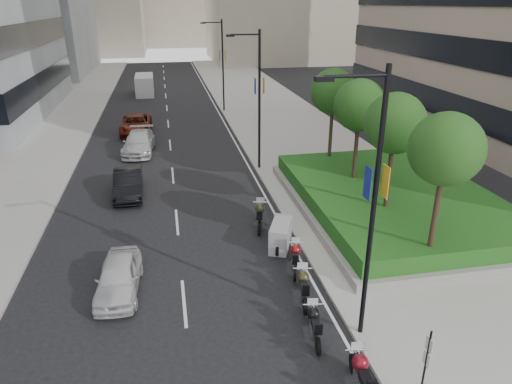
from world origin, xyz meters
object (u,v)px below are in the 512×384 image
object	(u,v)px
lamp_post_1	(257,95)
motorcycle_2	(314,324)
lamp_post_0	(370,199)
motorcycle_5	(281,235)
car_b	(128,183)
motorcycle_4	(295,258)
motorcycle_1	(362,377)
motorcycle_6	(260,216)
motorcycle_3	(303,287)
car_a	(119,277)
parking_sign	(426,362)
car_d	(136,124)
car_c	(139,143)
lamp_post_2	(221,61)
delivery_van	(145,86)

from	to	relation	value
lamp_post_1	motorcycle_2	xyz separation A→B (m)	(-1.43, -16.81, -4.52)
lamp_post_0	motorcycle_5	bearing A→B (deg)	98.97
motorcycle_2	car_b	world-z (taller)	car_b
lamp_post_1	motorcycle_4	xyz separation A→B (m)	(-0.90, -12.61, -4.50)
motorcycle_1	motorcycle_6	bearing A→B (deg)	10.54
motorcycle_2	motorcycle_3	bearing A→B (deg)	1.89
motorcycle_1	car_a	size ratio (longest dim) A/B	0.58
parking_sign	motorcycle_4	bearing A→B (deg)	101.86
motorcycle_1	car_d	xyz separation A→B (m)	(-7.54, 30.60, 0.16)
car_d	car_c	bearing A→B (deg)	-84.84
lamp_post_2	car_c	size ratio (longest dim) A/B	1.71
motorcycle_2	car_c	distance (m)	23.25
motorcycle_5	car_c	world-z (taller)	car_c
car_b	car_d	xyz separation A→B (m)	(-0.15, 14.11, 0.02)
motorcycle_3	car_b	xyz separation A→B (m)	(-7.05, 11.86, 0.15)
lamp_post_2	motorcycle_6	size ratio (longest dim) A/B	3.98
motorcycle_1	car_b	xyz separation A→B (m)	(-7.39, 16.49, 0.13)
car_b	parking_sign	bearing A→B (deg)	-64.17
motorcycle_3	motorcycle_4	size ratio (longest dim) A/B	1.06
car_b	car_d	size ratio (longest dim) A/B	0.82
delivery_van	car_d	bearing A→B (deg)	-91.47
motorcycle_1	motorcycle_5	distance (m)	8.79
lamp_post_1	parking_sign	bearing A→B (deg)	-88.12
lamp_post_0	car_b	distance (m)	16.93
lamp_post_2	delivery_van	distance (m)	14.30
lamp_post_0	motorcycle_4	distance (m)	6.35
motorcycle_3	car_a	distance (m)	7.14
parking_sign	delivery_van	xyz separation A→B (m)	(-8.72, 49.11, -0.37)
lamp_post_0	delivery_van	bearing A→B (deg)	99.92
motorcycle_3	lamp_post_0	bearing A→B (deg)	-141.18
motorcycle_3	motorcycle_6	xyz separation A→B (m)	(-0.35, 6.35, 0.02)
motorcycle_1	parking_sign	bearing A→B (deg)	-106.33
lamp_post_1	car_b	bearing A→B (deg)	-160.85
motorcycle_5	motorcycle_6	bearing A→B (deg)	36.03
motorcycle_3	car_a	bearing A→B (deg)	85.49
lamp_post_0	car_b	xyz separation A→B (m)	(-8.24, 14.14, -4.32)
lamp_post_1	motorcycle_5	xyz separation A→B (m)	(-1.02, -10.57, -4.45)
motorcycle_2	motorcycle_4	size ratio (longest dim) A/B	0.98
motorcycle_6	car_d	xyz separation A→B (m)	(-6.85, 19.63, 0.15)
motorcycle_2	lamp_post_1	bearing A→B (deg)	3.58
car_a	car_b	xyz separation A→B (m)	(-0.18, 9.92, 0.07)
motorcycle_3	car_a	world-z (taller)	car_a
motorcycle_5	motorcycle_6	xyz separation A→B (m)	(-0.52, 2.19, 0.00)
motorcycle_6	car_c	bearing A→B (deg)	38.77
lamp_post_2	motorcycle_2	bearing A→B (deg)	-92.35
car_b	lamp_post_0	bearing A→B (deg)	-61.37
motorcycle_4	delivery_van	size ratio (longest dim) A/B	0.38
lamp_post_0	car_d	world-z (taller)	lamp_post_0
lamp_post_2	motorcycle_5	size ratio (longest dim) A/B	4.14
parking_sign	car_c	bearing A→B (deg)	108.63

